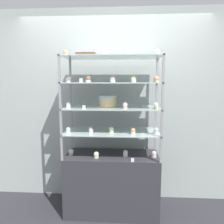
{
  "coord_description": "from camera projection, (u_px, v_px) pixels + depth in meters",
  "views": [
    {
      "loc": [
        0.17,
        -2.6,
        1.65
      ],
      "look_at": [
        0.0,
        0.0,
        1.28
      ],
      "focal_mm": 35.0,
      "sensor_mm": 36.0,
      "label": 1
    }
  ],
  "objects": [
    {
      "name": "ground_plane",
      "position": [
        112.0,
        210.0,
        2.81
      ],
      "size": [
        20.0,
        20.0,
        0.0
      ],
      "primitive_type": "plane",
      "color": "#2D2D33"
    },
    {
      "name": "back_wall",
      "position": [
        114.0,
        106.0,
        3.02
      ],
      "size": [
        8.0,
        0.05,
        2.6
      ],
      "color": "#A8B2AD",
      "rests_on": "ground_plane"
    },
    {
      "name": "display_base",
      "position": [
        112.0,
        183.0,
        2.75
      ],
      "size": [
        1.14,
        0.5,
        0.74
      ],
      "color": "#333338",
      "rests_on": "ground_plane"
    },
    {
      "name": "display_riser_lower",
      "position": [
        112.0,
        133.0,
        2.66
      ],
      "size": [
        1.14,
        0.5,
        0.3
      ],
      "color": "#99999E",
      "rests_on": "display_base"
    },
    {
      "name": "display_riser_middle",
      "position": [
        112.0,
        109.0,
        2.62
      ],
      "size": [
        1.14,
        0.5,
        0.3
      ],
      "color": "#99999E",
      "rests_on": "display_riser_lower"
    },
    {
      "name": "display_riser_upper",
      "position": [
        112.0,
        84.0,
        2.58
      ],
      "size": [
        1.14,
        0.5,
        0.3
      ],
      "color": "#99999E",
      "rests_on": "display_riser_middle"
    },
    {
      "name": "display_riser_top",
      "position": [
        112.0,
        58.0,
        2.54
      ],
      "size": [
        1.14,
        0.5,
        0.3
      ],
      "color": "#99999E",
      "rests_on": "display_riser_upper"
    },
    {
      "name": "layer_cake_centerpiece",
      "position": [
        108.0,
        101.0,
        2.65
      ],
      "size": [
        0.22,
        0.22,
        0.14
      ],
      "color": "#DBBC84",
      "rests_on": "display_riser_middle"
    },
    {
      "name": "sheet_cake_frosted",
      "position": [
        86.0,
        54.0,
        2.54
      ],
      "size": [
        0.22,
        0.13,
        0.06
      ],
      "color": "brown",
      "rests_on": "display_riser_top"
    },
    {
      "name": "cupcake_0",
      "position": [
        71.0,
        152.0,
        2.69
      ],
      "size": [
        0.06,
        0.06,
        0.08
      ],
      "color": "#CCB28C",
      "rests_on": "display_base"
    },
    {
      "name": "cupcake_1",
      "position": [
        96.0,
        155.0,
        2.58
      ],
      "size": [
        0.06,
        0.06,
        0.08
      ],
      "color": "beige",
      "rests_on": "display_base"
    },
    {
      "name": "cupcake_2",
      "position": [
        125.0,
        153.0,
        2.64
      ],
      "size": [
        0.06,
        0.06,
        0.08
      ],
      "color": "white",
      "rests_on": "display_base"
    },
    {
      "name": "cupcake_3",
      "position": [
        154.0,
        154.0,
        2.61
      ],
      "size": [
        0.06,
        0.06,
        0.08
      ],
      "color": "beige",
      "rests_on": "display_base"
    },
    {
      "name": "price_tag_0",
      "position": [
        133.0,
        160.0,
        2.45
      ],
      "size": [
        0.04,
        0.0,
        0.04
      ],
      "color": "white",
      "rests_on": "display_base"
    },
    {
      "name": "cupcake_4",
      "position": [
        68.0,
        130.0,
        2.56
      ],
      "size": [
        0.06,
        0.06,
        0.07
      ],
      "color": "white",
      "rests_on": "display_riser_lower"
    },
    {
      "name": "cupcake_5",
      "position": [
        91.0,
        130.0,
        2.59
      ],
      "size": [
        0.06,
        0.06,
        0.07
      ],
      "color": "white",
      "rests_on": "display_riser_lower"
    },
    {
      "name": "cupcake_6",
      "position": [
        112.0,
        130.0,
        2.59
      ],
      "size": [
        0.06,
        0.06,
        0.07
      ],
      "color": "beige",
      "rests_on": "display_riser_lower"
    },
    {
      "name": "cupcake_7",
      "position": [
        133.0,
        131.0,
        2.51
      ],
      "size": [
        0.06,
        0.06,
        0.07
      ],
      "color": "white",
      "rests_on": "display_riser_lower"
    },
    {
      "name": "cupcake_8",
      "position": [
        156.0,
        131.0,
        2.54
      ],
      "size": [
        0.06,
        0.06,
        0.07
      ],
      "color": "beige",
      "rests_on": "display_riser_lower"
    },
    {
      "name": "price_tag_1",
      "position": [
        91.0,
        134.0,
        2.44
      ],
      "size": [
        0.04,
        0.0,
        0.04
      ],
      "color": "white",
      "rests_on": "display_riser_lower"
    },
    {
      "name": "cupcake_9",
      "position": [
        68.0,
        105.0,
        2.56
      ],
      "size": [
        0.05,
        0.05,
        0.07
      ],
      "color": "white",
      "rests_on": "display_riser_middle"
    },
    {
      "name": "cupcake_10",
      "position": [
        125.0,
        106.0,
        2.49
      ],
      "size": [
        0.05,
        0.05,
        0.07
      ],
      "color": "#CCB28C",
      "rests_on": "display_riser_middle"
    },
    {
      "name": "cupcake_11",
      "position": [
        156.0,
        106.0,
        2.48
      ],
      "size": [
        0.05,
        0.05,
        0.07
      ],
      "color": "#CCB28C",
      "rests_on": "display_riser_middle"
    },
    {
      "name": "price_tag_2",
      "position": [
        84.0,
        107.0,
        2.41
      ],
      "size": [
        0.04,
        0.0,
        0.04
      ],
      "color": "white",
      "rests_on": "display_riser_middle"
    },
    {
      "name": "cupcake_12",
      "position": [
        69.0,
        79.0,
        2.54
      ],
      "size": [
        0.06,
        0.06,
        0.07
      ],
      "color": "white",
      "rests_on": "display_riser_upper"
    },
    {
      "name": "cupcake_13",
      "position": [
        88.0,
        79.0,
        2.47
      ],
      "size": [
        0.06,
        0.06,
        0.07
      ],
      "color": "beige",
      "rests_on": "display_riser_upper"
    },
    {
      "name": "cupcake_14",
      "position": [
        113.0,
        79.0,
        2.49
      ],
      "size": [
        0.06,
        0.06,
        0.07
      ],
      "color": "white",
      "rests_on": "display_riser_upper"
    },
    {
      "name": "cupcake_15",
      "position": [
        134.0,
        79.0,
        2.47
      ],
      "size": [
        0.06,
        0.06,
        0.07
      ],
      "color": "beige",
      "rests_on": "display_riser_upper"
    },
    {
      "name": "cupcake_16",
      "position": [
        156.0,
        79.0,
        2.45
      ],
      "size": [
        0.06,
        0.06,
        0.07
      ],
      "color": "#CCB28C",
      "rests_on": "display_riser_upper"
    },
    {
      "name": "price_tag_3",
      "position": [
        81.0,
        80.0,
        2.37
      ],
      "size": [
        0.04,
        0.0,
        0.04
      ],
      "color": "white",
      "rests_on": "display_riser_upper"
    },
    {
      "name": "cupcake_17",
      "position": [
        66.0,
        53.0,
        2.47
      ],
      "size": [
        0.05,
        0.05,
        0.07
      ],
      "color": "#CCB28C",
      "rests_on": "display_riser_top"
    },
    {
      "name": "cupcake_18",
      "position": [
        128.0,
        53.0,
        2.45
      ],
      "size": [
        0.05,
        0.05,
        0.07
      ],
      "color": "beige",
      "rests_on": "display_riser_top"
    },
    {
      "name": "cupcake_19",
      "position": [
        157.0,
        52.0,
        2.4
      ],
      "size": [
        0.05,
        0.05,
        0.07
      ],
      "color": "beige",
      "rests_on": "display_riser_top"
    },
    {
      "name": "price_tag_4",
      "position": [
        105.0,
        52.0,
        2.31
      ],
      "size": [
        0.04,
        0.0,
        0.04
      ],
      "color": "white",
      "rests_on": "display_riser_top"
    }
  ]
}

